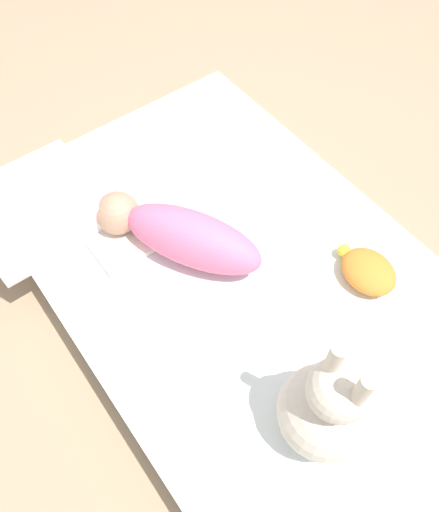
{
  "coord_description": "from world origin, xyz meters",
  "views": [
    {
      "loc": [
        -0.54,
        0.5,
        1.4
      ],
      "look_at": [
        0.07,
        0.04,
        0.21
      ],
      "focal_mm": 35.0,
      "sensor_mm": 36.0,
      "label": 1
    }
  ],
  "objects": [
    {
      "name": "pillow",
      "position": [
        0.54,
        0.39,
        0.22
      ],
      "size": [
        0.32,
        0.36,
        0.12
      ],
      "color": "white",
      "rests_on": "bed_mattress"
    },
    {
      "name": "burp_cloth",
      "position": [
        0.34,
        0.21,
        0.17
      ],
      "size": [
        0.22,
        0.21,
        0.02
      ],
      "color": "white",
      "rests_on": "bed_mattress"
    },
    {
      "name": "swaddled_baby",
      "position": [
        0.19,
        0.1,
        0.24
      ],
      "size": [
        0.5,
        0.35,
        0.17
      ],
      "rotation": [
        0.0,
        0.0,
        0.51
      ],
      "color": "pink",
      "rests_on": "bed_mattress"
    },
    {
      "name": "bunny_plush",
      "position": [
        -0.43,
        0.13,
        0.3
      ],
      "size": [
        0.22,
        0.22,
        0.41
      ],
      "color": "beige",
      "rests_on": "bed_mattress"
    },
    {
      "name": "ground_plane",
      "position": [
        0.0,
        0.0,
        0.0
      ],
      "size": [
        12.0,
        12.0,
        0.0
      ],
      "primitive_type": "plane",
      "color": "#9E8466"
    },
    {
      "name": "bed_mattress",
      "position": [
        0.0,
        0.0,
        0.08
      ],
      "size": [
        1.59,
        0.99,
        0.16
      ],
      "color": "white",
      "rests_on": "ground_plane"
    },
    {
      "name": "turtle_plush",
      "position": [
        -0.21,
        -0.27,
        0.2
      ],
      "size": [
        0.2,
        0.14,
        0.08
      ],
      "color": "orange",
      "rests_on": "bed_mattress"
    }
  ]
}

